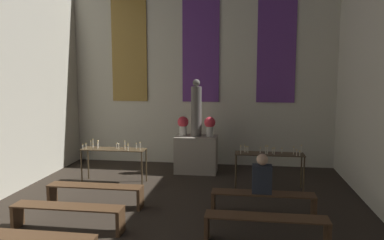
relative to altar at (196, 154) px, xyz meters
name	(u,v)px	position (x,y,z in m)	size (l,w,h in m)	color
wall_back	(201,65)	(0.00, 1.02, 2.41)	(7.80, 0.16, 5.75)	beige
altar	(196,154)	(0.00, 0.00, 0.00)	(1.11, 0.73, 0.99)	gray
statue	(196,110)	(0.00, 0.00, 1.21)	(0.28, 0.28, 1.52)	#5B5651
flower_vase_left	(183,124)	(-0.36, 0.00, 0.80)	(0.30, 0.30, 0.52)	beige
flower_vase_right	(210,125)	(0.36, 0.00, 0.80)	(0.30, 0.30, 0.52)	beige
candle_rack_left	(114,153)	(-1.86, -1.26, 0.25)	(1.56, 0.45, 1.03)	#473823
candle_rack_right	(269,158)	(1.85, -1.27, 0.25)	(1.56, 0.45, 1.03)	#473823
pew_third_left	(68,212)	(-1.65, -4.10, -0.18)	(1.92, 0.36, 0.43)	#4C331E
pew_third_right	(266,223)	(1.65, -4.10, -0.18)	(1.92, 0.36, 0.43)	#4C331E
pew_back_left	(95,191)	(-1.65, -2.92, -0.18)	(1.92, 0.36, 0.43)	#4C331E
pew_back_right	(263,199)	(1.65, -2.92, -0.18)	(1.92, 0.36, 0.43)	#4C331E
person_seated	(262,176)	(1.63, -2.92, 0.27)	(0.36, 0.24, 0.74)	#282D38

